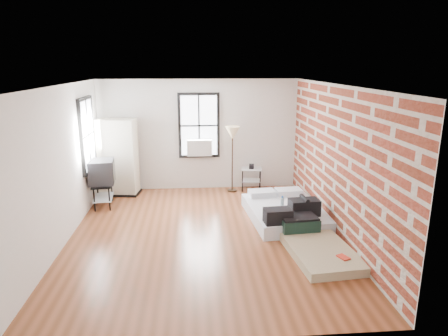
{
  "coord_description": "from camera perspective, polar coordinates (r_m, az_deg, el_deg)",
  "views": [
    {
      "loc": [
        -0.17,
        -7.03,
        3.17
      ],
      "look_at": [
        0.42,
        0.3,
        1.23
      ],
      "focal_mm": 32.0,
      "sensor_mm": 36.0,
      "label": 1
    }
  ],
  "objects": [
    {
      "name": "ground",
      "position": [
        7.71,
        -2.97,
        -9.54
      ],
      "size": [
        6.0,
        6.0,
        0.0
      ],
      "primitive_type": "plane",
      "color": "brown",
      "rests_on": "ground"
    },
    {
      "name": "room_shell",
      "position": [
        7.54,
        -1.47,
        3.79
      ],
      "size": [
        5.02,
        6.02,
        2.8
      ],
      "color": "silver",
      "rests_on": "ground"
    },
    {
      "name": "mattress_main",
      "position": [
        8.47,
        8.84,
        -6.14
      ],
      "size": [
        1.64,
        2.12,
        0.64
      ],
      "rotation": [
        0.0,
        0.0,
        0.08
      ],
      "color": "white",
      "rests_on": "ground"
    },
    {
      "name": "mattress_bare",
      "position": [
        7.32,
        12.55,
        -10.22
      ],
      "size": [
        1.18,
        1.99,
        0.41
      ],
      "rotation": [
        0.0,
        0.0,
        0.1
      ],
      "color": "#BEB189",
      "rests_on": "ground"
    },
    {
      "name": "wardrobe",
      "position": [
        10.1,
        -14.91,
        1.47
      ],
      "size": [
        1.02,
        0.67,
        1.88
      ],
      "rotation": [
        0.0,
        0.0,
        -0.14
      ],
      "color": "black",
      "rests_on": "ground"
    },
    {
      "name": "side_table",
      "position": [
        10.23,
        3.93,
        -0.68
      ],
      "size": [
        0.56,
        0.48,
        0.67
      ],
      "rotation": [
        0.0,
        0.0,
        -0.14
      ],
      "color": "black",
      "rests_on": "ground"
    },
    {
      "name": "floor_lamp",
      "position": [
        9.88,
        1.21,
        4.57
      ],
      "size": [
        0.36,
        0.36,
        1.66
      ],
      "color": "black",
      "rests_on": "ground"
    },
    {
      "name": "tv_stand",
      "position": [
        9.36,
        -17.05,
        -0.72
      ],
      "size": [
        0.6,
        0.81,
        1.08
      ],
      "rotation": [
        0.0,
        0.0,
        0.11
      ],
      "color": "black",
      "rests_on": "ground"
    }
  ]
}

